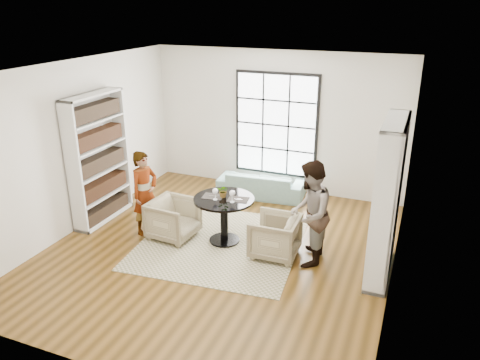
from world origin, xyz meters
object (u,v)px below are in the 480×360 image
at_px(person_left, 145,193).
at_px(wine_glass_left, 215,192).
at_px(person_right, 310,214).
at_px(flower_centerpiece, 223,191).
at_px(sofa, 261,184).
at_px(wine_glass_right, 232,194).
at_px(pedestal_table, 224,210).
at_px(armchair_right, 275,236).
at_px(armchair_left, 173,219).

relative_size(person_left, wine_glass_left, 7.44).
relative_size(person_right, flower_centerpiece, 7.68).
relative_size(sofa, wine_glass_right, 8.53).
bearing_deg(person_left, flower_centerpiece, -65.96).
distance_m(pedestal_table, person_left, 1.46).
relative_size(sofa, armchair_right, 2.39).
relative_size(armchair_right, flower_centerpiece, 3.44).
height_order(person_left, wine_glass_left, person_left).
relative_size(wine_glass_right, flower_centerpiece, 0.97).
bearing_deg(wine_glass_right, armchair_right, -1.25).
bearing_deg(armchair_right, armchair_left, -89.57).
bearing_deg(sofa, person_left, 55.32).
xyz_separation_m(person_right, flower_centerpiece, (-1.52, 0.15, 0.08)).
bearing_deg(armchair_right, wine_glass_left, -91.82).
xyz_separation_m(sofa, flower_centerpiece, (0.06, -2.12, 0.66)).
bearing_deg(person_right, wine_glass_left, -95.20).
bearing_deg(wine_glass_left, armchair_left, -175.08).
height_order(person_right, flower_centerpiece, person_right).
xyz_separation_m(armchair_left, armchair_right, (1.84, 0.06, -0.01)).
xyz_separation_m(person_right, wine_glass_left, (-1.61, 0.01, 0.12)).
bearing_deg(wine_glass_left, pedestal_table, 46.14).
bearing_deg(armchair_right, sofa, -157.04).
distance_m(person_right, wine_glass_right, 1.31).
xyz_separation_m(wine_glass_right, flower_centerpiece, (-0.22, 0.14, -0.04)).
relative_size(person_left, person_right, 0.90).
xyz_separation_m(armchair_left, wine_glass_left, (0.78, 0.07, 0.62)).
height_order(sofa, wine_glass_left, wine_glass_left).
bearing_deg(armchair_right, pedestal_table, -98.61).
relative_size(pedestal_table, armchair_left, 1.34).
height_order(pedestal_table, armchair_left, pedestal_table).
bearing_deg(armchair_right, person_left, -90.01).
distance_m(person_left, person_right, 2.94).
relative_size(sofa, armchair_left, 2.35).
xyz_separation_m(wine_glass_left, flower_centerpiece, (0.08, 0.15, -0.04)).
bearing_deg(person_right, wine_glass_right, -95.70).
distance_m(sofa, flower_centerpiece, 2.22).
bearing_deg(person_right, sofa, -150.13).
bearing_deg(flower_centerpiece, armchair_right, -9.05).
height_order(pedestal_table, person_left, person_left).
distance_m(sofa, wine_glass_left, 2.38).
height_order(armchair_right, person_left, person_left).
height_order(person_left, person_right, person_right).
height_order(person_left, wine_glass_right, person_left).
bearing_deg(pedestal_table, wine_glass_left, -133.86).
bearing_deg(wine_glass_right, flower_centerpiece, 147.55).
bearing_deg(sofa, flower_centerpiece, 87.11).
bearing_deg(wine_glass_left, person_right, -0.22).
height_order(armchair_left, person_right, person_right).
relative_size(armchair_left, person_right, 0.46).
bearing_deg(armchair_left, pedestal_table, -74.14).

